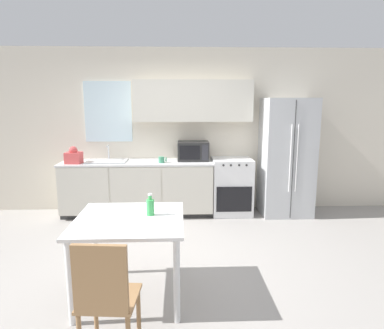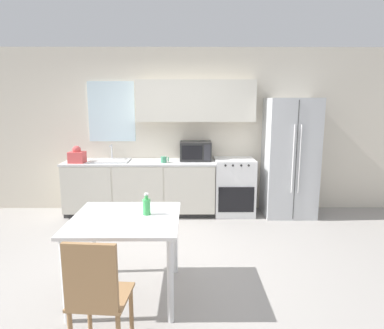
{
  "view_description": "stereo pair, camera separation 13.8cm",
  "coord_description": "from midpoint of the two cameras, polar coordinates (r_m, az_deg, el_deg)",
  "views": [
    {
      "loc": [
        0.21,
        -3.76,
        1.84
      ],
      "look_at": [
        0.37,
        0.5,
        1.05
      ],
      "focal_mm": 32.0,
      "sensor_mm": 36.0,
      "label": 1
    },
    {
      "loc": [
        0.35,
        -3.76,
        1.84
      ],
      "look_at": [
        0.37,
        0.5,
        1.05
      ],
      "focal_mm": 32.0,
      "sensor_mm": 36.0,
      "label": 2
    }
  ],
  "objects": [
    {
      "name": "dining_chair_near",
      "position": [
        2.61,
        -14.16,
        -19.89
      ],
      "size": [
        0.43,
        0.43,
        0.93
      ],
      "rotation": [
        0.0,
        0.0,
        -0.08
      ],
      "color": "#997047",
      "rests_on": "ground_plane"
    },
    {
      "name": "ground_plane",
      "position": [
        4.19,
        -4.24,
        -15.55
      ],
      "size": [
        12.0,
        12.0,
        0.0
      ],
      "primitive_type": "plane",
      "color": "gray"
    },
    {
      "name": "kitchen_sink",
      "position": [
        5.67,
        -12.86,
        0.69
      ],
      "size": [
        0.63,
        0.43,
        0.25
      ],
      "color": "#B7BABC",
      "rests_on": "kitchen_counter"
    },
    {
      "name": "dining_table",
      "position": [
        3.3,
        -9.77,
        -10.47
      ],
      "size": [
        1.0,
        0.97,
        0.78
      ],
      "color": "white",
      "rests_on": "ground_plane"
    },
    {
      "name": "oven_range",
      "position": [
        5.68,
        7.7,
        -3.66
      ],
      "size": [
        0.64,
        0.61,
        0.92
      ],
      "color": "white",
      "rests_on": "ground_plane"
    },
    {
      "name": "grocery_bag_0",
      "position": [
        5.66,
        -17.96,
        1.41
      ],
      "size": [
        0.25,
        0.22,
        0.27
      ],
      "rotation": [
        0.0,
        0.0,
        -0.07
      ],
      "color": "#D14C4C",
      "rests_on": "kitchen_counter"
    },
    {
      "name": "wall_back",
      "position": [
        5.76,
        -2.48,
        6.5
      ],
      "size": [
        12.0,
        0.38,
        2.7
      ],
      "color": "beige",
      "rests_on": "ground_plane"
    },
    {
      "name": "microwave",
      "position": [
        5.6,
        1.31,
        2.27
      ],
      "size": [
        0.5,
        0.37,
        0.31
      ],
      "color": "#282828",
      "rests_on": "kitchen_counter"
    },
    {
      "name": "refrigerator",
      "position": [
        5.74,
        16.62,
        1.1
      ],
      "size": [
        0.79,
        0.71,
        1.89
      ],
      "color": "silver",
      "rests_on": "ground_plane"
    },
    {
      "name": "coffee_mug",
      "position": [
        5.42,
        -3.93,
        0.83
      ],
      "size": [
        0.13,
        0.09,
        0.1
      ],
      "color": "#3F8C66",
      "rests_on": "kitchen_counter"
    },
    {
      "name": "drink_bottle",
      "position": [
        3.29,
        -6.39,
        -6.9
      ],
      "size": [
        0.07,
        0.07,
        0.21
      ],
      "color": "#3FB259",
      "rests_on": "dining_table"
    },
    {
      "name": "kitchen_counter",
      "position": [
        5.67,
        -7.87,
        -3.81
      ],
      "size": [
        2.44,
        0.62,
        0.88
      ],
      "color": "#333333",
      "rests_on": "ground_plane"
    }
  ]
}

